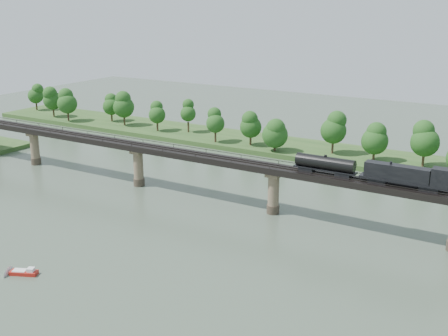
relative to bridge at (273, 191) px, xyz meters
The scene contains 6 objects.
ground 30.49m from the bridge, 90.00° to the right, with size 400.00×400.00×0.00m, color #384839.
far_bank 55.20m from the bridge, 90.00° to the left, with size 300.00×24.00×1.60m, color #29491D.
bridge is the anchor object (origin of this frame).
bridge_superstructure 6.33m from the bridge, 90.00° to the left, with size 220.00×4.90×0.75m.
far_treeline 51.30m from the bridge, 99.23° to the left, with size 289.06×17.54×13.60m.
motorboat 57.08m from the bridge, 116.39° to the right, with size 5.24×3.63×1.38m.
Camera 1 is at (53.20, -81.47, 47.79)m, focal length 45.00 mm.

